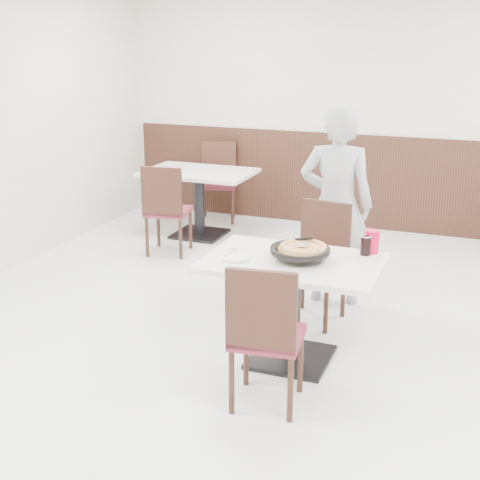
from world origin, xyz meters
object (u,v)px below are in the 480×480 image
(chair_far, at_px, (315,265))
(side_plate, at_px, (236,258))
(chair_near, at_px, (268,333))
(pizza, at_px, (303,250))
(diner_person, at_px, (336,206))
(pizza_pan, at_px, (300,254))
(red_cup, at_px, (372,242))
(bg_table_left, at_px, (199,203))
(main_table, at_px, (292,311))
(cola_glass, at_px, (365,246))
(bg_chair_left_near, at_px, (168,209))
(bg_chair_left_far, at_px, (218,183))

(chair_far, bearing_deg, side_plate, 76.19)
(chair_near, bearing_deg, pizza, 81.32)
(pizza, relative_size, diner_person, 0.21)
(diner_person, bearing_deg, pizza_pan, 83.73)
(red_cup, xyz_separation_m, bg_table_left, (-2.33, 2.17, -0.45))
(main_table, bearing_deg, red_cup, 37.17)
(main_table, height_order, pizza_pan, pizza_pan)
(cola_glass, bearing_deg, main_table, -146.54)
(bg_chair_left_near, bearing_deg, main_table, -52.93)
(chair_near, xyz_separation_m, bg_table_left, (-1.89, 3.13, -0.10))
(pizza_pan, distance_m, bg_table_left, 3.18)
(red_cup, xyz_separation_m, bg_chair_left_far, (-2.37, 2.82, -0.35))
(red_cup, bearing_deg, side_plate, -150.57)
(red_cup, relative_size, bg_chair_left_near, 0.17)
(bg_chair_left_far, bearing_deg, side_plate, 95.52)
(cola_glass, relative_size, red_cup, 0.81)
(pizza_pan, height_order, bg_chair_left_near, bg_chair_left_near)
(chair_near, height_order, chair_far, same)
(chair_far, xyz_separation_m, cola_glass, (0.46, -0.43, 0.34))
(chair_near, distance_m, bg_table_left, 3.66)
(bg_chair_left_far, bearing_deg, red_cup, 110.62)
(red_cup, bearing_deg, bg_table_left, 136.97)
(side_plate, bearing_deg, pizza_pan, 17.91)
(red_cup, height_order, diner_person, diner_person)
(chair_far, xyz_separation_m, diner_person, (0.04, 0.48, 0.37))
(pizza_pan, relative_size, pizza, 0.99)
(main_table, distance_m, chair_far, 0.72)
(chair_near, bearing_deg, diner_person, 83.96)
(red_cup, distance_m, bg_table_left, 3.22)
(chair_far, height_order, bg_chair_left_far, same)
(chair_near, xyz_separation_m, chair_far, (-0.06, 1.32, 0.00))
(bg_chair_left_near, bearing_deg, chair_near, -60.63)
(cola_glass, xyz_separation_m, bg_chair_left_near, (-2.33, 1.55, -0.34))
(chair_near, height_order, cola_glass, chair_near)
(red_cup, height_order, bg_table_left, red_cup)
(diner_person, relative_size, bg_chair_left_near, 1.78)
(chair_near, distance_m, bg_chair_left_near, 3.11)
(pizza_pan, bearing_deg, red_cup, 38.64)
(cola_glass, xyz_separation_m, bg_table_left, (-2.29, 2.24, -0.44))
(cola_glass, distance_m, diner_person, 1.00)
(cola_glass, bearing_deg, chair_far, 137.49)
(pizza, bearing_deg, chair_far, 97.08)
(pizza, bearing_deg, red_cup, 35.26)
(pizza_pan, bearing_deg, diner_person, 91.56)
(pizza, bearing_deg, main_table, -130.33)
(chair_far, height_order, bg_chair_left_near, same)
(bg_chair_left_near, distance_m, bg_chair_left_far, 1.34)
(chair_near, relative_size, bg_table_left, 0.79)
(chair_near, height_order, pizza, chair_near)
(pizza_pan, height_order, side_plate, pizza_pan)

